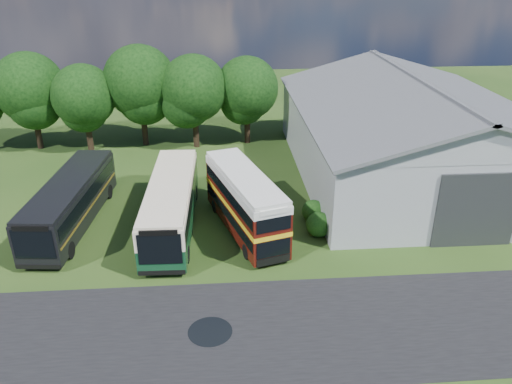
{
  "coord_description": "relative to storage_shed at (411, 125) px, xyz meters",
  "views": [
    {
      "loc": [
        -0.7,
        -22.36,
        16.69
      ],
      "look_at": [
        1.6,
        8.0,
        2.33
      ],
      "focal_mm": 35.0,
      "sensor_mm": 36.0,
      "label": 1
    }
  ],
  "objects": [
    {
      "name": "tree_left_b",
      "position": [
        -28.0,
        7.52,
        1.09
      ],
      "size": [
        5.78,
        5.78,
        8.16
      ],
      "color": "black",
      "rests_on": "ground"
    },
    {
      "name": "shrub_mid",
      "position": [
        -9.4,
        -7.98,
        -4.17
      ],
      "size": [
        1.6,
        1.6,
        1.6
      ],
      "primitive_type": "sphere",
      "color": "#194714",
      "rests_on": "ground"
    },
    {
      "name": "asphalt_road",
      "position": [
        -12.0,
        -18.98,
        -4.17
      ],
      "size": [
        60.0,
        8.0,
        0.02
      ],
      "primitive_type": "cube",
      "color": "black",
      "rests_on": "ground"
    },
    {
      "name": "tree_right_a",
      "position": [
        -18.0,
        7.82,
        1.52
      ],
      "size": [
        6.26,
        6.26,
        8.83
      ],
      "color": "black",
      "rests_on": "ground"
    },
    {
      "name": "tree_left_a",
      "position": [
        -33.0,
        8.52,
        1.71
      ],
      "size": [
        6.46,
        6.46,
        9.12
      ],
      "color": "black",
      "rests_on": "ground"
    },
    {
      "name": "tree_mid",
      "position": [
        -23.0,
        8.82,
        2.02
      ],
      "size": [
        6.8,
        6.8,
        9.6
      ],
      "color": "black",
      "rests_on": "ground"
    },
    {
      "name": "bus_dark_single",
      "position": [
        -25.89,
        -7.33,
        -2.42
      ],
      "size": [
        3.84,
        12.11,
        3.28
      ],
      "rotation": [
        0.0,
        0.0,
        -0.09
      ],
      "color": "black",
      "rests_on": "ground"
    },
    {
      "name": "bus_green_single",
      "position": [
        -19.09,
        -8.29,
        -2.36
      ],
      "size": [
        3.14,
        12.34,
        3.39
      ],
      "rotation": [
        0.0,
        0.0,
        -0.02
      ],
      "color": "black",
      "rests_on": "ground"
    },
    {
      "name": "storage_shed",
      "position": [
        0.0,
        0.0,
        0.0
      ],
      "size": [
        18.8,
        24.8,
        8.15
      ],
      "color": "gray",
      "rests_on": "ground"
    },
    {
      "name": "shrub_front",
      "position": [
        -9.4,
        -9.98,
        -4.17
      ],
      "size": [
        1.7,
        1.7,
        1.7
      ],
      "primitive_type": "sphere",
      "color": "#194714",
      "rests_on": "ground"
    },
    {
      "name": "tree_right_b",
      "position": [
        -13.0,
        8.62,
        1.27
      ],
      "size": [
        5.98,
        5.98,
        8.45
      ],
      "color": "black",
      "rests_on": "ground"
    },
    {
      "name": "bus_maroon_double",
      "position": [
        -14.21,
        -9.06,
        -2.09
      ],
      "size": [
        5.17,
        9.98,
        4.16
      ],
      "rotation": [
        0.0,
        0.0,
        0.29
      ],
      "color": "black",
      "rests_on": "ground"
    },
    {
      "name": "ground",
      "position": [
        -15.0,
        -15.98,
        -4.17
      ],
      "size": [
        120.0,
        120.0,
        0.0
      ],
      "primitive_type": "plane",
      "color": "#203C13",
      "rests_on": "ground"
    },
    {
      "name": "puddle",
      "position": [
        -16.5,
        -18.98,
        -4.17
      ],
      "size": [
        2.2,
        2.2,
        0.01
      ],
      "primitive_type": "cylinder",
      "color": "black",
      "rests_on": "ground"
    }
  ]
}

